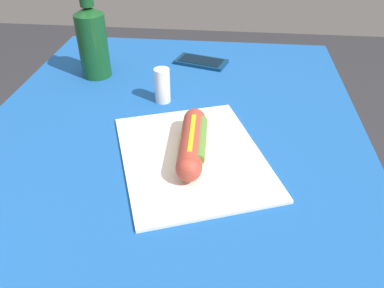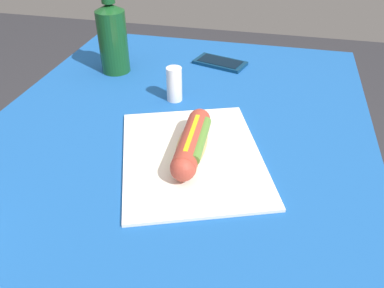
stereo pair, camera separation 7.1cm
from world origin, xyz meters
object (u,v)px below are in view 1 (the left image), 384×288
object	(u,v)px
soda_bottle	(92,41)
salt_shaker	(162,85)
hot_dog	(192,143)
cell_phone	(201,62)

from	to	relation	value
soda_bottle	salt_shaker	world-z (taller)	soda_bottle
salt_shaker	soda_bottle	bearing A→B (deg)	-121.65
hot_dog	salt_shaker	xyz separation A→B (m)	(-0.21, -0.09, 0.01)
hot_dog	soda_bottle	bearing A→B (deg)	-138.93
hot_dog	soda_bottle	size ratio (longest dim) A/B	0.95
salt_shaker	cell_phone	bearing A→B (deg)	163.09
cell_phone	salt_shaker	bearing A→B (deg)	-16.91
hot_dog	salt_shaker	distance (m)	0.23
hot_dog	soda_bottle	xyz separation A→B (m)	(-0.33, -0.29, 0.06)
hot_dog	cell_phone	xyz separation A→B (m)	(-0.44, -0.02, -0.03)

